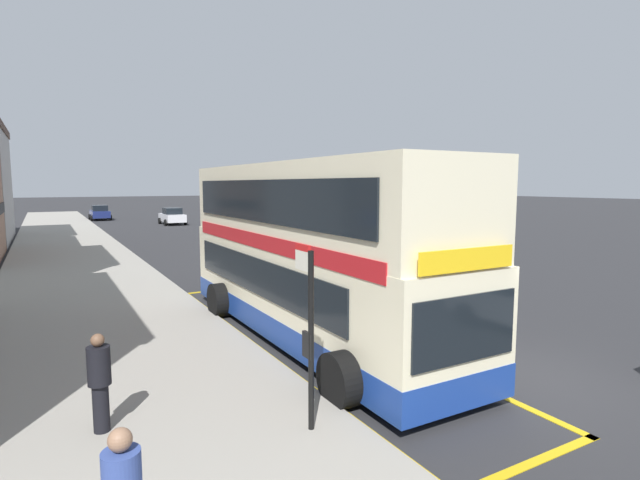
% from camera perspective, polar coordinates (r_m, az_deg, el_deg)
% --- Properties ---
extents(ground_plane, '(260.00, 260.00, 0.00)m').
position_cam_1_polar(ground_plane, '(39.51, -17.39, 0.55)').
color(ground_plane, '#28282B').
extents(pavement_near, '(6.00, 76.00, 0.14)m').
position_cam_1_polar(pavement_near, '(38.66, -27.58, 0.08)').
color(pavement_near, gray).
rests_on(pavement_near, ground).
extents(double_decker_bus, '(3.24, 10.72, 4.40)m').
position_cam_1_polar(double_decker_bus, '(12.38, -1.46, -2.00)').
color(double_decker_bus, beige).
rests_on(double_decker_bus, ground).
extents(bus_bay_markings, '(3.05, 13.29, 0.01)m').
position_cam_1_polar(bus_bay_markings, '(12.77, -1.34, -11.22)').
color(bus_bay_markings, gold).
rests_on(bus_bay_markings, ground).
extents(bus_stop_sign, '(0.09, 0.51, 2.85)m').
position_cam_1_polar(bus_stop_sign, '(7.55, -1.33, -9.64)').
color(bus_stop_sign, black).
rests_on(bus_stop_sign, pavement_near).
extents(parked_car_white_far, '(2.09, 4.20, 1.62)m').
position_cam_1_polar(parked_car_white_far, '(40.99, -10.55, 2.06)').
color(parked_car_white_far, silver).
rests_on(parked_car_white_far, ground).
extents(parked_car_navy_behind, '(2.09, 4.20, 1.62)m').
position_cam_1_polar(parked_car_navy_behind, '(58.88, -24.24, 2.92)').
color(parked_car_navy_behind, navy).
rests_on(parked_car_navy_behind, ground).
extents(parked_car_white_distant, '(2.09, 4.20, 1.62)m').
position_cam_1_polar(parked_car_white_distant, '(49.80, -16.81, 2.66)').
color(parked_car_white_distant, silver).
rests_on(parked_car_white_distant, ground).
extents(pedestrian_waiting_near_sign, '(0.34, 0.34, 1.53)m').
position_cam_1_polar(pedestrian_waiting_near_sign, '(8.38, -24.26, -14.54)').
color(pedestrian_waiting_near_sign, black).
rests_on(pedestrian_waiting_near_sign, pavement_near).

